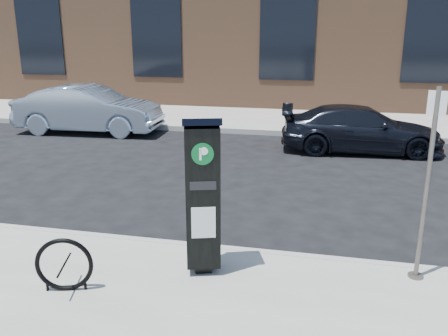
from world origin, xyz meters
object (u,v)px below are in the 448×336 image
(parking_kiosk, at_px, (203,194))
(car_silver, at_px, (89,109))
(car_dark, at_px, (361,129))
(sign_pole, at_px, (427,188))
(bike_rack, at_px, (64,265))

(parking_kiosk, distance_m, car_silver, 9.74)
(car_silver, distance_m, car_dark, 7.96)
(parking_kiosk, distance_m, car_dark, 7.62)
(sign_pole, xyz_separation_m, car_dark, (-0.33, 6.87, -0.70))
(parking_kiosk, relative_size, car_silver, 0.45)
(sign_pole, relative_size, car_dark, 0.57)
(car_silver, bearing_deg, bike_rack, -157.06)
(sign_pole, bearing_deg, car_dark, 108.47)
(car_silver, height_order, car_dark, car_silver)
(parking_kiosk, xyz_separation_m, bike_rack, (-1.41, -0.81, -0.68))
(car_silver, relative_size, car_dark, 1.08)
(parking_kiosk, relative_size, sign_pole, 0.85)
(bike_rack, height_order, car_silver, car_silver)
(sign_pole, bearing_deg, car_silver, 153.56)
(car_silver, xyz_separation_m, car_dark, (7.94, -0.62, -0.13))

